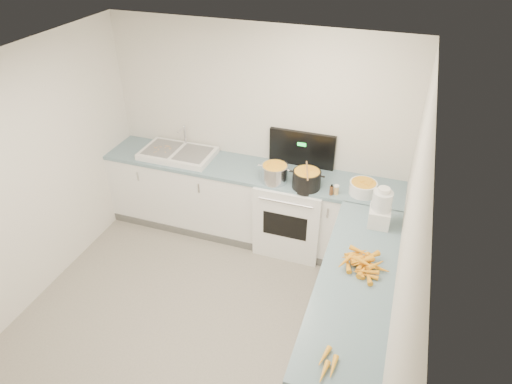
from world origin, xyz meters
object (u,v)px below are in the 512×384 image
(extract_bottle, at_px, (331,191))
(spice_jar, at_px, (336,190))
(sink, at_px, (178,153))
(mixing_bowl, at_px, (363,188))
(food_processor, at_px, (381,209))
(steel_pot, at_px, (275,174))
(stove, at_px, (293,211))
(black_pot, at_px, (306,180))

(extract_bottle, relative_size, spice_jar, 1.09)
(sink, xyz_separation_m, mixing_bowl, (2.21, -0.10, 0.03))
(food_processor, bearing_deg, steel_pot, 160.25)
(stove, relative_size, black_pot, 4.50)
(black_pot, distance_m, mixing_bowl, 0.59)
(sink, xyz_separation_m, black_pot, (1.62, -0.18, 0.05))
(spice_jar, height_order, food_processor, food_processor)
(stove, relative_size, spice_jar, 15.04)
(black_pot, relative_size, extract_bottle, 3.05)
(steel_pot, height_order, extract_bottle, steel_pot)
(spice_jar, bearing_deg, stove, 159.37)
(sink, distance_m, spice_jar, 1.96)
(spice_jar, bearing_deg, black_pot, 175.02)
(sink, height_order, steel_pot, sink)
(black_pot, xyz_separation_m, extract_bottle, (0.28, -0.06, -0.04))
(stove, height_order, spice_jar, stove)
(steel_pot, height_order, food_processor, food_processor)
(sink, relative_size, steel_pot, 2.94)
(stove, height_order, extract_bottle, stove)
(sink, distance_m, steel_pot, 1.27)
(spice_jar, bearing_deg, extract_bottle, -149.06)
(food_processor, bearing_deg, extract_bottle, 146.23)
(stove, xyz_separation_m, steel_pot, (-0.19, -0.15, 0.55))
(black_pot, bearing_deg, steel_pot, 178.19)
(sink, xyz_separation_m, extract_bottle, (1.90, -0.23, 0.01))
(food_processor, bearing_deg, spice_jar, 141.67)
(black_pot, distance_m, food_processor, 0.91)
(extract_bottle, distance_m, spice_jar, 0.05)
(stove, xyz_separation_m, extract_bottle, (0.45, -0.22, 0.52))
(mixing_bowl, bearing_deg, black_pot, -172.57)
(sink, relative_size, spice_jar, 9.51)
(stove, distance_m, mixing_bowl, 0.93)
(sink, bearing_deg, black_pot, -6.17)
(steel_pot, relative_size, mixing_bowl, 1.01)
(stove, relative_size, extract_bottle, 13.75)
(sink, distance_m, mixing_bowl, 2.21)
(sink, xyz_separation_m, spice_jar, (1.95, -0.20, 0.01))
(steel_pot, bearing_deg, extract_bottle, -6.02)
(stove, xyz_separation_m, spice_jar, (0.50, -0.19, 0.51))
(steel_pot, distance_m, food_processor, 1.24)
(steel_pot, xyz_separation_m, food_processor, (1.16, -0.42, 0.09))
(food_processor, bearing_deg, black_pot, 153.23)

